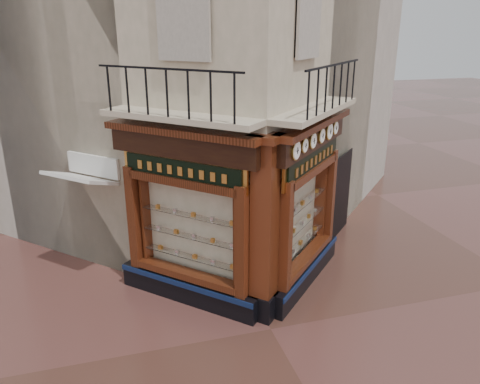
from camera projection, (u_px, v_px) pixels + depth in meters
name	position (u px, v px, depth m)	size (l,w,h in m)	color
ground	(271.00, 329.00, 9.63)	(80.00, 80.00, 0.00)	#4B2B23
main_building	(202.00, 22.00, 13.18)	(8.00, 8.00, 12.00)	beige
neighbour_left	(110.00, 39.00, 14.94)	(8.00, 8.00, 11.00)	beige
neighbour_right	(257.00, 38.00, 16.24)	(8.00, 8.00, 11.00)	beige
shopfront_left	(186.00, 220.00, 10.01)	(2.86, 2.86, 3.98)	black
shopfront_right	(307.00, 206.00, 10.75)	(2.86, 2.86, 3.98)	black
corner_pilaster	(264.00, 233.00, 9.42)	(0.85, 0.85, 3.98)	black
balcony	(251.00, 113.00, 9.55)	(5.94, 2.97, 1.03)	beige
clock_a	(296.00, 150.00, 9.04)	(0.31, 0.31, 0.39)	gold
clock_b	(304.00, 146.00, 9.40)	(0.25, 0.25, 0.31)	gold
clock_c	(313.00, 141.00, 9.80)	(0.29, 0.29, 0.36)	gold
clock_d	(322.00, 136.00, 10.25)	(0.28, 0.28, 0.35)	gold
clock_e	(329.00, 131.00, 10.68)	(0.32, 0.32, 0.41)	gold
clock_f	(335.00, 128.00, 11.04)	(0.27, 0.27, 0.33)	gold
awning	(91.00, 275.00, 11.73)	(1.59, 0.95, 0.08)	silver
signboard_left	(182.00, 170.00, 9.57)	(2.19, 2.19, 0.59)	gold
signboard_right	(313.00, 160.00, 10.34)	(2.28, 2.28, 0.61)	gold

